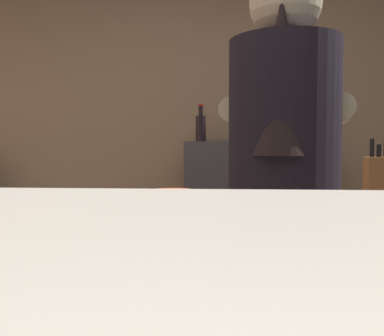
{
  "coord_description": "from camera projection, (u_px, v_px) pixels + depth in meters",
  "views": [
    {
      "loc": [
        0.08,
        -1.23,
        1.15
      ],
      "look_at": [
        0.05,
        -0.75,
        1.12
      ],
      "focal_mm": 41.08,
      "sensor_mm": 36.0,
      "label": 1
    }
  ],
  "objects": [
    {
      "name": "wall_back",
      "position": [
        211.0,
        117.0,
        3.41
      ],
      "size": [
        5.2,
        0.1,
        2.7
      ],
      "primitive_type": "cube",
      "color": "#9B7859",
      "rests_on": "ground"
    },
    {
      "name": "prep_counter",
      "position": [
        285.0,
        311.0,
        1.84
      ],
      "size": [
        2.1,
        0.6,
        0.89
      ],
      "primitive_type": "cube",
      "color": "#503329",
      "rests_on": "ground"
    },
    {
      "name": "back_shelf",
      "position": [
        254.0,
        222.0,
        3.15
      ],
      "size": [
        0.99,
        0.36,
        1.16
      ],
      "primitive_type": "cube",
      "color": "#3E3B3D",
      "rests_on": "ground"
    },
    {
      "name": "bartender",
      "position": [
        283.0,
        199.0,
        1.36
      ],
      "size": [
        0.48,
        0.55,
        1.68
      ],
      "rotation": [
        0.0,
        0.0,
        1.33
      ],
      "color": "#29343B",
      "rests_on": "ground"
    },
    {
      "name": "knife_block",
      "position": [
        378.0,
        180.0,
        1.8
      ],
      "size": [
        0.1,
        0.08,
        0.27
      ],
      "color": "brown",
      "rests_on": "prep_counter"
    },
    {
      "name": "mixing_bowl",
      "position": [
        172.0,
        197.0,
        1.85
      ],
      "size": [
        0.21,
        0.21,
        0.06
      ],
      "primitive_type": "cylinder",
      "color": "#CE542B",
      "rests_on": "prep_counter"
    },
    {
      "name": "chefs_knife",
      "position": [
        340.0,
        206.0,
        1.75
      ],
      "size": [
        0.24,
        0.03,
        0.01
      ],
      "primitive_type": "cube",
      "rotation": [
        0.0,
        0.0,
        0.0
      ],
      "color": "silver",
      "rests_on": "prep_counter"
    },
    {
      "name": "bottle_soy",
      "position": [
        267.0,
        132.0,
        3.18
      ],
      "size": [
        0.06,
        0.06,
        0.18
      ],
      "color": "#315A9D",
      "rests_on": "back_shelf"
    },
    {
      "name": "bottle_olive_oil",
      "position": [
        201.0,
        127.0,
        3.05
      ],
      "size": [
        0.07,
        0.07,
        0.26
      ],
      "color": "black",
      "rests_on": "back_shelf"
    }
  ]
}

